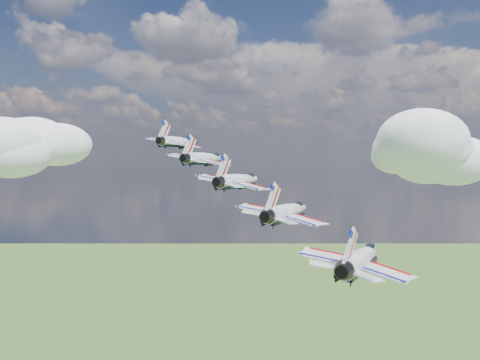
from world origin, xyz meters
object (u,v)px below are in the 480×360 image
at_px(jet_2, 240,180).
at_px(jet_4, 362,258).
at_px(jet_0, 180,142).
at_px(jet_1, 206,158).
at_px(jet_3, 288,211).

height_order(jet_2, jet_4, jet_2).
height_order(jet_0, jet_4, jet_0).
xyz_separation_m(jet_0, jet_1, (9.52, -8.40, -2.78)).
bearing_deg(jet_0, jet_1, -40.35).
relative_size(jet_3, jet_4, 1.00).
bearing_deg(jet_2, jet_1, 139.65).
xyz_separation_m(jet_1, jet_4, (28.55, -25.21, -8.33)).
bearing_deg(jet_2, jet_0, 139.65).
xyz_separation_m(jet_3, jet_4, (9.52, -8.40, -2.78)).
relative_size(jet_0, jet_4, 1.00).
bearing_deg(jet_2, jet_4, -40.35).
height_order(jet_0, jet_2, jet_0).
height_order(jet_0, jet_1, jet_0).
relative_size(jet_2, jet_4, 1.00).
distance_m(jet_2, jet_3, 13.00).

